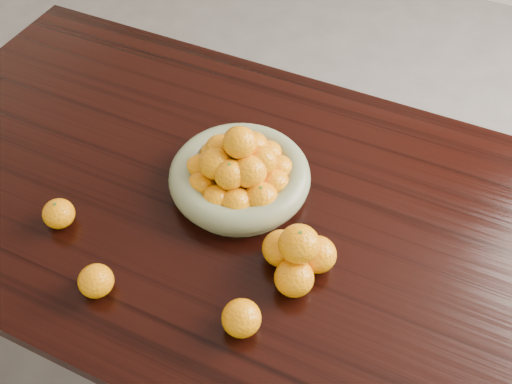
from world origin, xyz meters
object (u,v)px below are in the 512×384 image
at_px(fruit_bowl, 240,172).
at_px(dining_table, 267,234).
at_px(orange_pyramid, 298,256).
at_px(loose_orange_0, 59,214).

bearing_deg(fruit_bowl, dining_table, -24.27).
xyz_separation_m(dining_table, fruit_bowl, (-0.09, 0.04, 0.14)).
height_order(dining_table, fruit_bowl, fruit_bowl).
distance_m(dining_table, fruit_bowl, 0.17).
bearing_deg(dining_table, orange_pyramid, -44.36).
xyz_separation_m(orange_pyramid, loose_orange_0, (-0.54, -0.11, -0.02)).
bearing_deg(loose_orange_0, orange_pyramid, 11.46).
relative_size(fruit_bowl, orange_pyramid, 2.13).
distance_m(orange_pyramid, loose_orange_0, 0.55).
distance_m(dining_table, loose_orange_0, 0.49).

